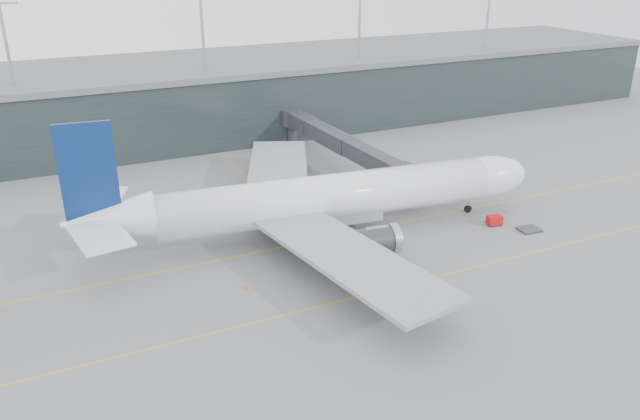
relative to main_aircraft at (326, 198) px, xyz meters
name	(u,v)px	position (x,y,z in m)	size (l,w,h in m)	color
ground	(269,236)	(-7.84, 2.32, -5.36)	(320.00, 320.00, 0.00)	slate
taxiline_a	(280,248)	(-7.84, -1.68, -5.35)	(160.00, 0.25, 0.02)	gold
taxiline_b	(330,304)	(-7.84, -17.68, -5.35)	(160.00, 0.25, 0.02)	gold
taxiline_lead_main	(255,186)	(-2.84, 22.32, -5.35)	(0.25, 60.00, 0.02)	gold
terminal	(173,99)	(-7.84, 60.32, 2.26)	(240.00, 36.00, 29.00)	#1E2928
main_aircraft	(326,198)	(0.00, 0.00, 0.00)	(68.16, 63.66, 19.11)	white
jet_bridge	(327,135)	(13.73, 28.18, 0.08)	(6.29, 47.74, 7.27)	#2F2F35
gse_cart	(494,220)	(23.86, -8.22, -4.55)	(2.33, 1.67, 1.47)	red
baggage_dolly	(529,229)	(27.27, -11.91, -5.18)	(3.07, 2.46, 0.31)	#333338
uld_a	(205,209)	(-14.15, 13.37, -4.29)	(2.33, 1.91, 2.03)	#333337
uld_b	(234,206)	(-9.56, 13.21, -4.49)	(2.14, 1.89, 1.66)	#333337
uld_c	(251,201)	(-6.63, 13.52, -4.30)	(2.41, 2.03, 2.02)	#333337
cone_nose	(507,210)	(28.74, -5.35, -4.98)	(0.48, 0.48, 0.77)	#FA5F0D
cone_wing_stbd	(384,288)	(-0.67, -17.77, -5.02)	(0.43, 0.43, 0.69)	red
cone_wing_port	(292,201)	(-0.19, 12.26, -4.99)	(0.47, 0.47, 0.74)	orange
cone_tail	(246,287)	(-15.70, -10.42, -4.97)	(0.49, 0.49, 0.78)	#F3520D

